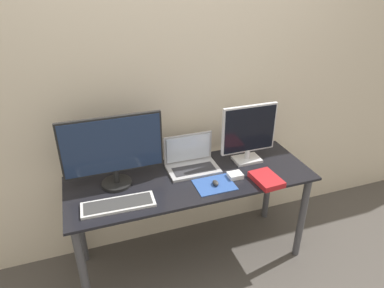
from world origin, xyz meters
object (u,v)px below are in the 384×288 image
(monitor_right, at_px, (249,133))
(power_brick, at_px, (235,175))
(keyboard, at_px, (118,204))
(laptop, at_px, (191,160))
(mouse, at_px, (216,183))
(book, at_px, (266,179))
(monitor_left, at_px, (113,150))

(monitor_right, relative_size, power_brick, 4.49)
(monitor_right, height_order, keyboard, monitor_right)
(power_brick, bearing_deg, keyboard, -176.21)
(monitor_right, distance_m, power_brick, 0.32)
(monitor_right, bearing_deg, power_brick, -135.11)
(laptop, height_order, power_brick, laptop)
(keyboard, height_order, power_brick, power_brick)
(mouse, relative_size, book, 0.26)
(mouse, height_order, power_brick, mouse)
(book, bearing_deg, laptop, 140.40)
(laptop, bearing_deg, keyboard, -153.60)
(keyboard, height_order, mouse, mouse)
(keyboard, bearing_deg, monitor_right, 13.42)
(monitor_left, distance_m, laptop, 0.56)
(laptop, distance_m, power_brick, 0.32)
(book, xyz_separation_m, power_brick, (-0.17, 0.12, -0.00))
(monitor_right, relative_size, laptop, 1.21)
(monitor_left, bearing_deg, mouse, -20.46)
(monitor_left, relative_size, keyboard, 1.43)
(monitor_left, bearing_deg, monitor_right, 0.00)
(keyboard, distance_m, book, 0.95)
(power_brick, bearing_deg, mouse, -164.16)
(monitor_left, distance_m, keyboard, 0.34)
(monitor_left, relative_size, laptop, 1.78)
(keyboard, relative_size, mouse, 7.46)
(monitor_left, bearing_deg, laptop, 4.65)
(book, bearing_deg, mouse, 168.07)
(monitor_left, relative_size, mouse, 10.69)
(monitor_right, bearing_deg, laptop, 174.12)
(book, height_order, power_brick, book)
(laptop, distance_m, mouse, 0.28)
(book, bearing_deg, monitor_right, 88.50)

